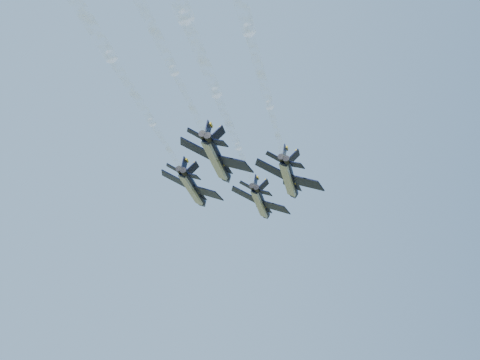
{
  "coord_description": "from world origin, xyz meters",
  "views": [
    {
      "loc": [
        -13.04,
        -92.18,
        75.23
      ],
      "look_at": [
        -1.85,
        4.18,
        104.41
      ],
      "focal_mm": 45.0,
      "sensor_mm": 36.0,
      "label": 1
    }
  ],
  "objects": [
    {
      "name": "jet_lead",
      "position": [
        3.34,
        14.81,
        103.38
      ],
      "size": [
        10.63,
        15.89,
        5.6
      ],
      "rotation": [
        0.0,
        0.48,
        -0.35
      ],
      "color": "black"
    },
    {
      "name": "smoke_trail_right",
      "position": [
        -10.19,
        -44.75,
        103.41
      ],
      "size": [
        22.38,
        57.49,
        2.64
      ],
      "rotation": [
        0.0,
        0.48,
        -0.35
      ],
      "color": "white"
    },
    {
      "name": "jet_slot",
      "position": [
        -6.75,
        -9.42,
        103.38
      ],
      "size": [
        10.63,
        15.89,
        5.6
      ],
      "rotation": [
        0.0,
        0.48,
        -0.35
      ],
      "color": "black"
    },
    {
      "name": "jet_right",
      "position": [
        5.58,
        -1.21,
        103.38
      ],
      "size": [
        10.63,
        15.89,
        5.6
      ],
      "rotation": [
        0.0,
        0.48,
        -0.35
      ],
      "color": "black"
    },
    {
      "name": "smoke_trail_lead",
      "position": [
        -12.43,
        -28.73,
        103.41
      ],
      "size": [
        22.38,
        57.49,
        2.64
      ],
      "rotation": [
        0.0,
        0.48,
        -0.35
      ],
      "color": "white"
    },
    {
      "name": "jet_left",
      "position": [
        -9.61,
        6.45,
        103.38
      ],
      "size": [
        10.63,
        15.89,
        5.6
      ],
      "rotation": [
        0.0,
        0.48,
        -0.35
      ],
      "color": "black"
    },
    {
      "name": "smoke_trail_left",
      "position": [
        -25.37,
        -37.09,
        103.41
      ],
      "size": [
        22.38,
        57.49,
        2.64
      ],
      "rotation": [
        0.0,
        0.48,
        -0.35
      ],
      "color": "white"
    }
  ]
}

